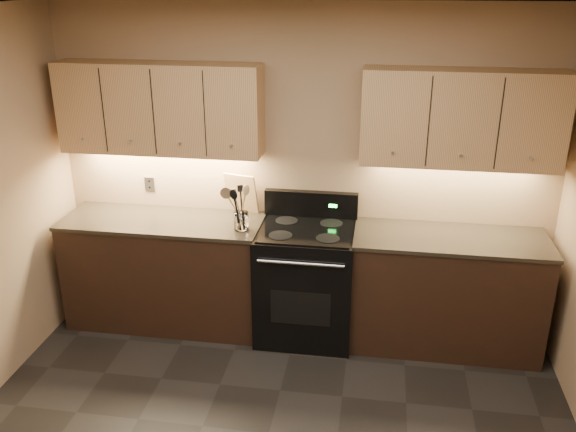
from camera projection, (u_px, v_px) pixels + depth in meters
The scene contains 15 objects.
ceiling at pixel (242, 19), 2.58m from camera, with size 4.00×4.00×0.00m, color silver.
wall_back at pixel (302, 171), 4.90m from camera, with size 4.00×0.04×2.60m, color tan.
counter_left at pixel (166, 271), 5.09m from camera, with size 1.62×0.62×0.93m.
counter_right at pixel (446, 291), 4.76m from camera, with size 1.46×0.62×0.93m.
stove at pixel (306, 280), 4.90m from camera, with size 0.76×0.68×1.14m.
upper_cab_left at pixel (160, 108), 4.73m from camera, with size 1.60×0.30×0.70m, color tan.
upper_cab_right at pixel (462, 119), 4.40m from camera, with size 1.44×0.30×0.70m, color tan.
outlet_plate at pixel (150, 184), 5.14m from camera, with size 0.09×0.01×0.12m, color #B2B5BA.
utensil_crock at pixel (241, 221), 4.70m from camera, with size 0.15×0.15×0.14m.
cutting_board at pixel (241, 193), 5.00m from camera, with size 0.27×0.02×0.35m, color tan.
wooden_spoon at pixel (238, 208), 4.65m from camera, with size 0.06×0.06×0.33m, color tan, non-canonical shape.
black_spoon at pixel (240, 207), 4.67m from camera, with size 0.06×0.06×0.33m, color black, non-canonical shape.
black_turner at pixel (243, 207), 4.64m from camera, with size 0.08×0.08×0.34m, color black, non-canonical shape.
steel_spatula at pixel (243, 207), 4.67m from camera, with size 0.08×0.08×0.33m, color silver, non-canonical shape.
steel_skimmer at pixel (246, 208), 4.64m from camera, with size 0.09×0.09×0.34m, color silver, non-canonical shape.
Camera 1 is at (0.61, -2.64, 2.78)m, focal length 38.00 mm.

